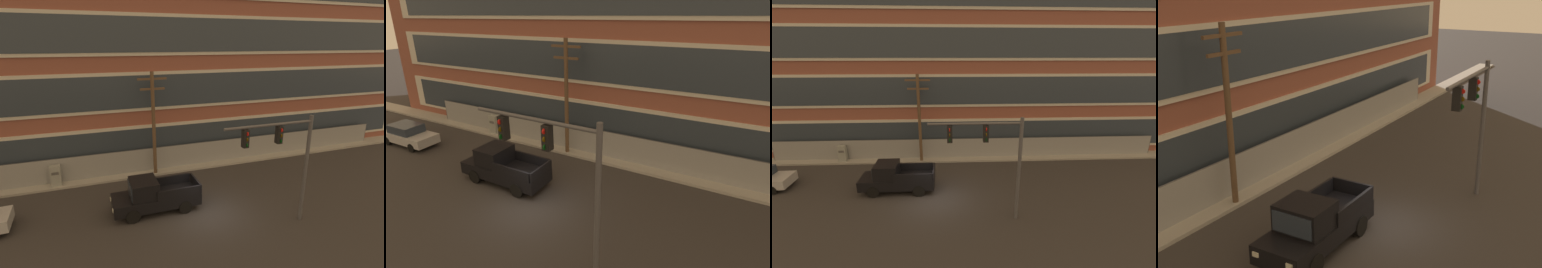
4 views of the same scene
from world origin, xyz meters
TOP-DOWN VIEW (x-y plane):
  - ground_plane at (0.00, 0.00)m, footprint 160.00×160.00m
  - sidewalk_building_side at (0.00, 6.78)m, footprint 80.00×1.60m
  - brick_mill_building at (2.32, 12.82)m, footprint 47.56×11.08m
  - chain_link_fence at (2.62, 6.90)m, footprint 34.72×0.06m
  - traffic_signal_mast at (3.41, -2.37)m, footprint 5.04×0.43m
  - pickup_truck_black at (-2.80, 1.27)m, footprint 5.16×2.04m
  - utility_pole_near_corner at (-1.60, 6.28)m, footprint 2.06×0.26m
  - electrical_cabinet at (-8.53, 6.47)m, footprint 0.67×0.48m

SIDE VIEW (x-z plane):
  - ground_plane at x=0.00m, z-range 0.00..0.00m
  - sidewalk_building_side at x=0.00m, z-range 0.00..0.16m
  - electrical_cabinet at x=-8.53m, z-range 0.00..1.60m
  - pickup_truck_black at x=-2.80m, z-range -0.07..2.00m
  - chain_link_fence at x=2.62m, z-range 0.02..1.96m
  - utility_pole_near_corner at x=-1.60m, z-range 0.38..8.11m
  - traffic_signal_mast at x=3.41m, z-range 1.25..7.33m
  - brick_mill_building at x=2.32m, z-range 0.01..20.36m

